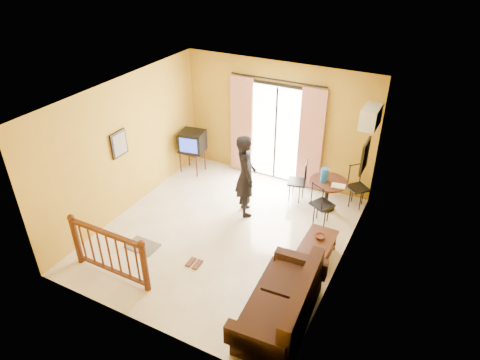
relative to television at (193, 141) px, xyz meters
The scene contains 19 objects.
ground 2.74m from the television, 44.35° to the right, with size 5.00×5.00×0.00m, color beige.
room_shell 2.76m from the television, 44.35° to the right, with size 5.00×5.00×5.00m.
balcony_door 2.00m from the television, 17.94° to the left, with size 2.25×0.14×2.46m.
tv_table 0.33m from the television, behind, with size 0.56×0.47×0.57m.
television is the anchor object (origin of this frame).
picture_left 2.18m from the television, 99.72° to the right, with size 0.05×0.42×0.52m.
dining_table 3.38m from the television, ahead, with size 0.80×0.80×0.67m.
water_jug 3.27m from the television, ahead, with size 0.15×0.15×0.29m, color #134FB5.
serving_tray 3.61m from the television, ahead, with size 0.28×0.18×0.02m, color beige.
dining_chairs 3.44m from the television, ahead, with size 1.76×1.50×0.95m.
air_conditioner 4.18m from the television, ahead, with size 0.31×0.60×0.40m.
botanical_print 4.20m from the television, ahead, with size 0.05×0.50×0.60m.
coffee_table 4.13m from the television, 24.61° to the right, with size 0.51×0.92×0.41m.
bowl 4.07m from the television, 23.34° to the right, with size 0.18×0.18×0.06m, color #532A1C.
sofa 5.01m from the television, 41.62° to the right, with size 0.99×1.94×0.90m.
standing_person 2.14m from the television, 26.96° to the right, with size 0.65×0.42×1.77m, color black.
stair_balustrade 3.80m from the television, 79.08° to the right, with size 1.63×0.13×1.04m.
doormat 3.08m from the television, 76.61° to the right, with size 0.60×0.40×0.02m, color #625B4E.
sandals 3.47m from the television, 57.46° to the right, with size 0.25×0.25×0.03m.
Camera 1 is at (3.36, -5.80, 5.25)m, focal length 32.00 mm.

